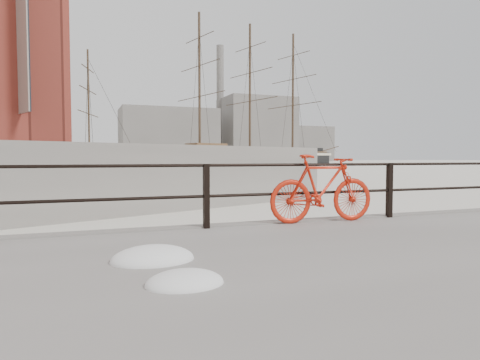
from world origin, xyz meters
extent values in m
imported|color=red|center=(-4.99, -0.25, 0.93)|extent=(1.92, 0.36, 1.15)
ellipsoid|color=white|center=(-8.12, -1.95, 0.51)|extent=(0.90, 0.70, 0.32)
ellipsoid|color=white|center=(-8.00, -2.92, 0.47)|extent=(0.69, 0.55, 0.25)
cube|color=gray|center=(20.00, 140.00, 9.00)|extent=(32.00, 18.00, 18.00)
cube|color=gray|center=(55.00, 145.00, 12.00)|extent=(26.00, 20.00, 24.00)
cube|color=gray|center=(78.00, 150.00, 7.00)|extent=(20.00, 16.00, 14.00)
cylinder|color=gray|center=(42.00, 150.00, 22.00)|extent=(2.80, 2.80, 44.00)
camera|label=1|loc=(-8.84, -6.52, 1.45)|focal=32.00mm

